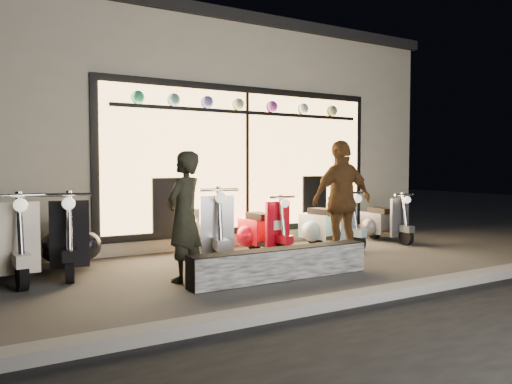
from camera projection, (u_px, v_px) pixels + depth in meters
ground at (264, 269)px, 6.99m from camera, size 40.00×40.00×0.00m
kerb at (362, 297)px, 5.27m from camera, size 40.00×0.25×0.12m
shop_building at (150, 137)px, 11.19m from camera, size 10.20×6.23×4.20m
graffiti_barrier at (281, 264)px, 6.35m from camera, size 2.51×0.28×0.40m
scooter_silver at (208, 232)px, 7.65m from camera, size 0.69×1.53×1.09m
scooter_red at (261, 230)px, 8.31m from camera, size 0.42×1.31×0.94m
scooter_black at (70, 240)px, 6.85m from camera, size 0.66×1.50×1.07m
scooter_cream at (11, 245)px, 6.40m from camera, size 0.54×1.51×1.08m
scooter_blue at (325, 225)px, 8.91m from camera, size 0.59×1.36×0.97m
scooter_grey at (382, 222)px, 9.68m from camera, size 0.43×1.25×0.90m
man at (184, 216)px, 6.24m from camera, size 0.71×0.66×1.63m
woman at (342, 200)px, 7.64m from camera, size 1.08×0.46×1.84m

